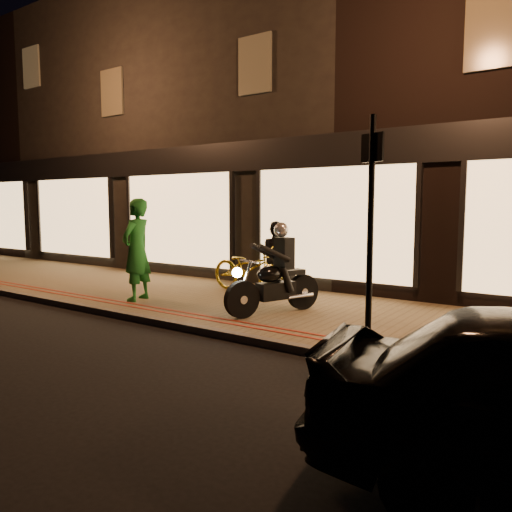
{
  "coord_description": "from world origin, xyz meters",
  "views": [
    {
      "loc": [
        4.78,
        -5.7,
        2.03
      ],
      "look_at": [
        -0.29,
        1.55,
        1.1
      ],
      "focal_mm": 35.0,
      "sensor_mm": 36.0,
      "label": 1
    }
  ],
  "objects_px": {
    "sign_post": "(371,222)",
    "person_green": "(137,250)",
    "bicycle_gold": "(248,269)",
    "motorcycle": "(276,279)"
  },
  "relations": [
    {
      "from": "motorcycle",
      "to": "sign_post",
      "type": "distance_m",
      "value": 2.78
    },
    {
      "from": "person_green",
      "to": "motorcycle",
      "type": "bearing_deg",
      "value": 89.26
    },
    {
      "from": "sign_post",
      "to": "bicycle_gold",
      "type": "height_order",
      "value": "sign_post"
    },
    {
      "from": "sign_post",
      "to": "person_green",
      "type": "xyz_separation_m",
      "value": [
        -5.12,
        0.71,
        -0.67
      ]
    },
    {
      "from": "sign_post",
      "to": "person_green",
      "type": "distance_m",
      "value": 5.22
    },
    {
      "from": "sign_post",
      "to": "person_green",
      "type": "relative_size",
      "value": 1.49
    },
    {
      "from": "person_green",
      "to": "bicycle_gold",
      "type": "bearing_deg",
      "value": 134.61
    },
    {
      "from": "motorcycle",
      "to": "person_green",
      "type": "xyz_separation_m",
      "value": [
        -2.9,
        -0.56,
        0.39
      ]
    },
    {
      "from": "bicycle_gold",
      "to": "person_green",
      "type": "xyz_separation_m",
      "value": [
        -1.3,
        -1.95,
        0.49
      ]
    },
    {
      "from": "motorcycle",
      "to": "bicycle_gold",
      "type": "xyz_separation_m",
      "value": [
        -1.59,
        1.39,
        -0.1
      ]
    }
  ]
}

